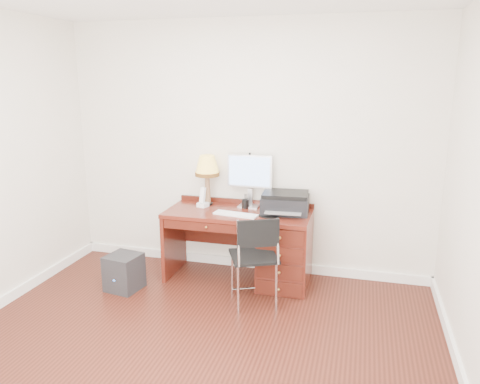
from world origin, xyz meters
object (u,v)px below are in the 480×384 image
(monitor, at_px, (250,174))
(phone, at_px, (203,201))
(leg_lamp, at_px, (207,169))
(printer, at_px, (285,202))
(equipment_box, at_px, (124,272))
(desk, at_px, (268,245))
(chair, at_px, (252,252))

(monitor, height_order, phone, monitor)
(leg_lamp, height_order, phone, leg_lamp)
(printer, bearing_deg, equipment_box, -161.21)
(desk, height_order, phone, phone)
(printer, height_order, phone, phone)
(phone, height_order, equipment_box, phone)
(leg_lamp, relative_size, chair, 0.61)
(leg_lamp, bearing_deg, chair, -47.29)
(leg_lamp, distance_m, chair, 1.17)
(printer, bearing_deg, phone, 177.44)
(desk, xyz_separation_m, phone, (-0.74, 0.07, 0.40))
(desk, bearing_deg, phone, 174.25)
(printer, relative_size, phone, 2.34)
(monitor, bearing_deg, chair, -73.49)
(printer, relative_size, chair, 0.56)
(desk, distance_m, printer, 0.48)
(chair, distance_m, equipment_box, 1.38)
(desk, bearing_deg, equipment_box, -158.46)
(monitor, height_order, leg_lamp, monitor)
(phone, relative_size, equipment_box, 0.58)
(desk, height_order, leg_lamp, leg_lamp)
(desk, height_order, equipment_box, desk)
(chair, bearing_deg, equipment_box, 154.95)
(chair, bearing_deg, monitor, 81.18)
(chair, bearing_deg, desk, 61.45)
(leg_lamp, distance_m, phone, 0.35)
(monitor, bearing_deg, printer, -17.93)
(desk, distance_m, leg_lamp, 1.04)
(desk, bearing_deg, leg_lamp, 166.35)
(desk, distance_m, chair, 0.57)
(leg_lamp, xyz_separation_m, phone, (-0.02, -0.10, -0.33))
(desk, height_order, printer, printer)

